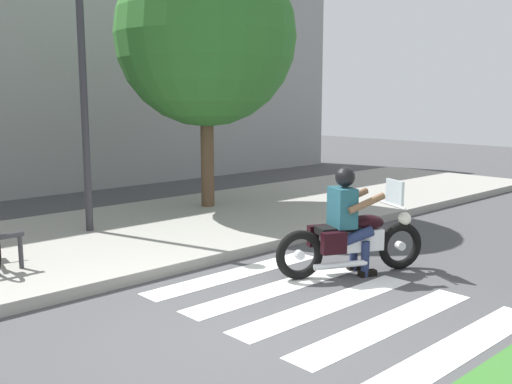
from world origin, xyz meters
The scene contains 11 objects.
ground_plane centered at (0.00, 0.00, 0.00)m, with size 48.00×48.00×0.00m, color #424244.
sidewalk centered at (0.00, 4.33, 0.07)m, with size 24.00×4.40×0.15m, color gray.
crosswalk_stripe_0 centered at (1.16, -1.60, 0.00)m, with size 2.80×0.40×0.01m, color white.
crosswalk_stripe_1 centered at (1.16, -0.80, 0.00)m, with size 2.80×0.40×0.01m, color white.
crosswalk_stripe_2 centered at (1.16, 0.00, 0.00)m, with size 2.80×0.40×0.01m, color white.
crosswalk_stripe_3 centered at (1.16, 0.80, 0.00)m, with size 2.80×0.40×0.01m, color white.
crosswalk_stripe_4 centered at (1.16, 1.60, 0.00)m, with size 2.80×0.40×0.01m, color white.
motorcycle centered at (2.30, 0.55, 0.46)m, with size 2.00×1.04×1.24m.
rider centered at (2.23, 0.58, 0.83)m, with size 0.76×0.70×1.45m.
street_lamp centered at (0.67, 4.73, 2.55)m, with size 0.28×0.28×4.19m.
tree_near_rack centered at (3.49, 5.13, 3.52)m, with size 3.53×3.53×5.29m.
Camera 1 is at (-3.81, -4.11, 2.34)m, focal length 41.13 mm.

